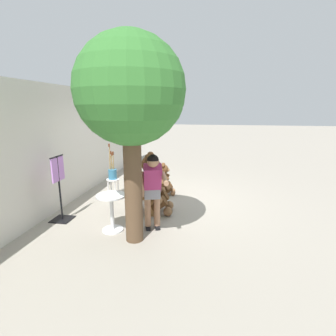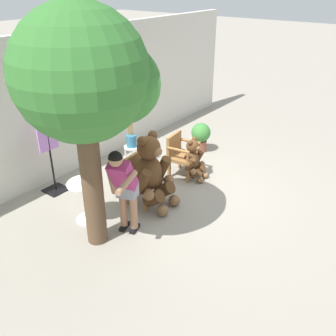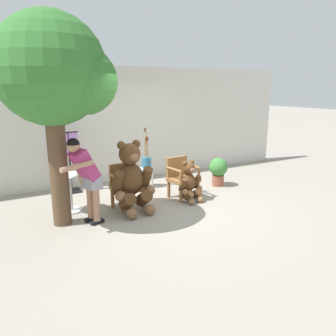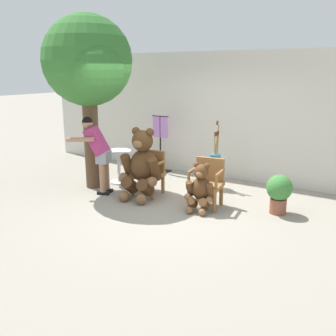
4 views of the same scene
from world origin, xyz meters
name	(u,v)px [view 4 (image 4 of 4)]	position (x,y,z in m)	size (l,w,h in m)	color
ground_plane	(165,206)	(0.00, 0.00, 0.00)	(60.00, 60.00, 0.00)	gray
back_wall	(222,116)	(0.00, 2.40, 1.40)	(10.00, 0.16, 2.80)	beige
wooden_chair_left	(149,171)	(-0.64, 0.42, 0.46)	(0.60, 0.56, 0.86)	olive
wooden_chair_right	(207,181)	(0.62, 0.42, 0.46)	(0.62, 0.59, 0.86)	olive
teddy_bear_large	(142,164)	(-0.63, 0.16, 0.66)	(0.82, 0.79, 1.36)	#4C3019
teddy_bear_small	(200,188)	(0.64, 0.13, 0.42)	(0.52, 0.52, 0.86)	brown
person_visitor	(98,149)	(-1.53, -0.05, 0.91)	(0.74, 0.63, 1.52)	black
white_stool	(215,171)	(0.30, 1.46, 0.36)	(0.34, 0.34, 0.46)	white
brush_bucket	(215,158)	(0.30, 1.46, 0.64)	(0.22, 0.22, 0.94)	teal
round_side_table	(119,163)	(-1.64, 0.72, 0.45)	(0.56, 0.56, 0.72)	silver
patio_tree	(89,64)	(-1.83, 0.15, 2.50)	(1.85, 1.76, 3.45)	brown
potted_plant	(279,191)	(1.83, 0.72, 0.40)	(0.44, 0.44, 0.68)	brown
clothing_display_stand	(160,143)	(-1.36, 1.94, 0.72)	(0.44, 0.40, 1.36)	black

